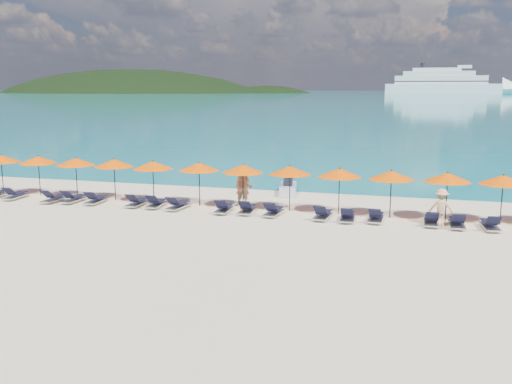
# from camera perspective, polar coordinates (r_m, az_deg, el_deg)

# --- Properties ---
(ground) EXTENTS (1400.00, 1400.00, 0.00)m
(ground) POSITION_cam_1_polar(r_m,az_deg,el_deg) (24.00, -2.00, -4.07)
(ground) COLOR beige
(sea) EXTENTS (1600.00, 1300.00, 0.01)m
(sea) POSITION_cam_1_polar(r_m,az_deg,el_deg) (682.13, 15.81, 9.55)
(sea) COLOR #1FA9B2
(sea) RESTS_ON ground
(headland_main) EXTENTS (374.00, 242.00, 126.50)m
(headland_main) POSITION_cam_1_polar(r_m,az_deg,el_deg) (642.09, -12.52, 6.26)
(headland_main) COLOR black
(headland_main) RESTS_ON ground
(headland_small) EXTENTS (162.00, 126.00, 85.50)m
(headland_small) POSITION_cam_1_polar(r_m,az_deg,el_deg) (604.34, 1.08, 6.55)
(headland_small) COLOR black
(headland_small) RESTS_ON ground
(cruise_ship) EXTENTS (117.87, 24.14, 32.61)m
(cruise_ship) POSITION_cam_1_polar(r_m,az_deg,el_deg) (538.37, 19.27, 10.13)
(cruise_ship) COLOR silver
(cruise_ship) RESTS_ON ground
(jetski) EXTENTS (1.29, 2.46, 0.84)m
(jetski) POSITION_cam_1_polar(r_m,az_deg,el_deg) (32.52, 3.22, 0.39)
(jetski) COLOR silver
(jetski) RESTS_ON ground
(beachgoer_a) EXTENTS (0.73, 0.49, 1.98)m
(beachgoer_a) POSITION_cam_1_polar(r_m,az_deg,el_deg) (29.17, -1.33, 0.52)
(beachgoer_a) COLOR #DDA978
(beachgoer_a) RESTS_ON ground
(beachgoer_b) EXTENTS (0.98, 0.63, 1.92)m
(beachgoer_b) POSITION_cam_1_polar(r_m,az_deg,el_deg) (28.96, -1.27, 0.39)
(beachgoer_b) COLOR #DDA978
(beachgoer_b) RESTS_ON ground
(beachgoer_c) EXTENTS (1.13, 0.61, 1.67)m
(beachgoer_c) POSITION_cam_1_polar(r_m,az_deg,el_deg) (26.14, 18.03, -1.49)
(beachgoer_c) COLOR #DDA978
(beachgoer_c) RESTS_ON ground
(umbrella_0) EXTENTS (2.10, 2.10, 2.28)m
(umbrella_0) POSITION_cam_1_polar(r_m,az_deg,el_deg) (35.43, -24.15, 3.06)
(umbrella_0) COLOR black
(umbrella_0) RESTS_ON ground
(umbrella_1) EXTENTS (2.10, 2.10, 2.28)m
(umbrella_1) POSITION_cam_1_polar(r_m,az_deg,el_deg) (34.07, -20.95, 3.02)
(umbrella_1) COLOR black
(umbrella_1) RESTS_ON ground
(umbrella_2) EXTENTS (2.10, 2.10, 2.28)m
(umbrella_2) POSITION_cam_1_polar(r_m,az_deg,el_deg) (32.55, -17.60, 2.90)
(umbrella_2) COLOR black
(umbrella_2) RESTS_ON ground
(umbrella_3) EXTENTS (2.10, 2.10, 2.28)m
(umbrella_3) POSITION_cam_1_polar(r_m,az_deg,el_deg) (31.41, -14.02, 2.83)
(umbrella_3) COLOR black
(umbrella_3) RESTS_ON ground
(umbrella_4) EXTENTS (2.10, 2.10, 2.28)m
(umbrella_4) POSITION_cam_1_polar(r_m,az_deg,el_deg) (30.15, -10.29, 2.66)
(umbrella_4) COLOR black
(umbrella_4) RESTS_ON ground
(umbrella_5) EXTENTS (2.10, 2.10, 2.28)m
(umbrella_5) POSITION_cam_1_polar(r_m,az_deg,el_deg) (29.21, -5.72, 2.53)
(umbrella_5) COLOR black
(umbrella_5) RESTS_ON ground
(umbrella_6) EXTENTS (2.10, 2.10, 2.28)m
(umbrella_6) POSITION_cam_1_polar(r_m,az_deg,el_deg) (28.33, -1.31, 2.34)
(umbrella_6) COLOR black
(umbrella_6) RESTS_ON ground
(umbrella_7) EXTENTS (2.10, 2.10, 2.28)m
(umbrella_7) POSITION_cam_1_polar(r_m,az_deg,el_deg) (27.84, 3.42, 2.17)
(umbrella_7) COLOR black
(umbrella_7) RESTS_ON ground
(umbrella_8) EXTENTS (2.10, 2.10, 2.28)m
(umbrella_8) POSITION_cam_1_polar(r_m,az_deg,el_deg) (27.29, 8.36, 1.92)
(umbrella_8) COLOR black
(umbrella_8) RESTS_ON ground
(umbrella_9) EXTENTS (2.10, 2.10, 2.28)m
(umbrella_9) POSITION_cam_1_polar(r_m,az_deg,el_deg) (26.99, 13.40, 1.65)
(umbrella_9) COLOR black
(umbrella_9) RESTS_ON ground
(umbrella_10) EXTENTS (2.10, 2.10, 2.28)m
(umbrella_10) POSITION_cam_1_polar(r_m,az_deg,el_deg) (27.04, 18.63, 1.40)
(umbrella_10) COLOR black
(umbrella_10) RESTS_ON ground
(umbrella_11) EXTENTS (2.10, 2.10, 2.28)m
(umbrella_11) POSITION_cam_1_polar(r_m,az_deg,el_deg) (27.19, 23.50, 1.13)
(umbrella_11) COLOR black
(umbrella_11) RESTS_ON ground
(lounger_2) EXTENTS (0.75, 1.74, 0.66)m
(lounger_2) POSITION_cam_1_polar(r_m,az_deg,el_deg) (33.67, -22.94, -0.27)
(lounger_2) COLOR silver
(lounger_2) RESTS_ON ground
(lounger_3) EXTENTS (0.66, 1.71, 0.66)m
(lounger_3) POSITION_cam_1_polar(r_m,az_deg,el_deg) (32.04, -19.56, -0.55)
(lounger_3) COLOR silver
(lounger_3) RESTS_ON ground
(lounger_4) EXTENTS (0.67, 1.72, 0.66)m
(lounger_4) POSITION_cam_1_polar(r_m,az_deg,el_deg) (31.60, -17.80, -0.60)
(lounger_4) COLOR silver
(lounger_4) RESTS_ON ground
(lounger_5) EXTENTS (0.78, 1.75, 0.66)m
(lounger_5) POSITION_cam_1_polar(r_m,az_deg,el_deg) (30.96, -15.73, -0.70)
(lounger_5) COLOR silver
(lounger_5) RESTS_ON ground
(lounger_6) EXTENTS (0.63, 1.70, 0.66)m
(lounger_6) POSITION_cam_1_polar(r_m,az_deg,el_deg) (29.77, -11.80, -0.97)
(lounger_6) COLOR silver
(lounger_6) RESTS_ON ground
(lounger_7) EXTENTS (0.79, 1.76, 0.66)m
(lounger_7) POSITION_cam_1_polar(r_m,az_deg,el_deg) (29.31, -9.99, -1.08)
(lounger_7) COLOR silver
(lounger_7) RESTS_ON ground
(lounger_8) EXTENTS (0.75, 1.74, 0.66)m
(lounger_8) POSITION_cam_1_polar(r_m,az_deg,el_deg) (28.65, -7.83, -1.28)
(lounger_8) COLOR silver
(lounger_8) RESTS_ON ground
(lounger_9) EXTENTS (0.74, 1.74, 0.66)m
(lounger_9) POSITION_cam_1_polar(r_m,az_deg,el_deg) (27.71, -3.25, -1.60)
(lounger_9) COLOR silver
(lounger_9) RESTS_ON ground
(lounger_10) EXTENTS (0.78, 1.75, 0.66)m
(lounger_10) POSITION_cam_1_polar(r_m,az_deg,el_deg) (27.50, -0.90, -1.68)
(lounger_10) COLOR silver
(lounger_10) RESTS_ON ground
(lounger_11) EXTENTS (0.71, 1.73, 0.66)m
(lounger_11) POSITION_cam_1_polar(r_m,az_deg,el_deg) (27.04, 1.76, -1.90)
(lounger_11) COLOR silver
(lounger_11) RESTS_ON ground
(lounger_12) EXTENTS (0.72, 1.73, 0.66)m
(lounger_12) POSITION_cam_1_polar(r_m,az_deg,el_deg) (26.48, 6.69, -2.23)
(lounger_12) COLOR silver
(lounger_12) RESTS_ON ground
(lounger_13) EXTENTS (0.73, 1.74, 0.66)m
(lounger_13) POSITION_cam_1_polar(r_m,az_deg,el_deg) (26.25, 9.14, -2.40)
(lounger_13) COLOR silver
(lounger_13) RESTS_ON ground
(lounger_14) EXTENTS (0.66, 1.71, 0.66)m
(lounger_14) POSITION_cam_1_polar(r_m,az_deg,el_deg) (26.37, 11.89, -2.44)
(lounger_14) COLOR silver
(lounger_14) RESTS_ON ground
(lounger_15) EXTENTS (0.65, 1.71, 0.66)m
(lounger_15) POSITION_cam_1_polar(r_m,az_deg,el_deg) (26.32, 17.14, -2.71)
(lounger_15) COLOR silver
(lounger_15) RESTS_ON ground
(lounger_16) EXTENTS (0.67, 1.72, 0.66)m
(lounger_16) POSITION_cam_1_polar(r_m,az_deg,el_deg) (26.22, 19.47, -2.89)
(lounger_16) COLOR silver
(lounger_16) RESTS_ON ground
(lounger_17) EXTENTS (0.78, 1.75, 0.66)m
(lounger_17) POSITION_cam_1_polar(r_m,az_deg,el_deg) (26.37, 22.38, -3.01)
(lounger_17) COLOR silver
(lounger_17) RESTS_ON ground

